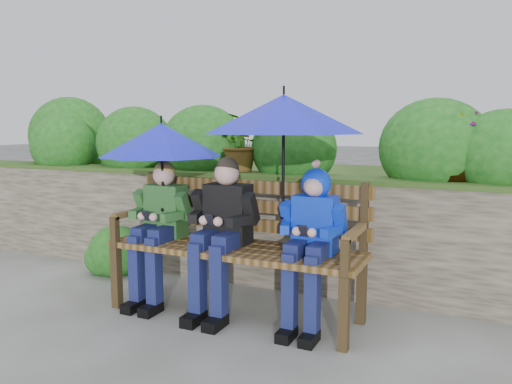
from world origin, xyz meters
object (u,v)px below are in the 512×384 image
at_px(boy_middle, 222,226).
at_px(umbrella_left, 162,140).
at_px(park_bench, 239,237).
at_px(boy_left, 159,223).
at_px(boy_right, 311,232).
at_px(umbrella_right, 284,114).

xyz_separation_m(boy_middle, umbrella_left, (-0.56, 0.03, 0.66)).
bearing_deg(umbrella_left, park_bench, 6.52).
xyz_separation_m(boy_left, boy_middle, (0.59, -0.01, 0.02)).
height_order(boy_left, boy_middle, boy_middle).
bearing_deg(park_bench, boy_right, -7.58).
bearing_deg(boy_middle, boy_right, 1.53).
bearing_deg(umbrella_left, boy_right, -0.34).
bearing_deg(umbrella_left, umbrella_right, 0.67).
bearing_deg(park_bench, boy_middle, -133.86).
distance_m(park_bench, umbrella_left, 1.00).
distance_m(park_bench, boy_right, 0.64).
bearing_deg(park_bench, umbrella_right, -9.06).
xyz_separation_m(boy_right, umbrella_right, (-0.23, 0.02, 0.84)).
bearing_deg(boy_left, boy_middle, -0.51).
distance_m(boy_left, umbrella_right, 1.39).
distance_m(umbrella_left, umbrella_right, 1.07).
relative_size(park_bench, boy_middle, 1.63).
bearing_deg(boy_right, umbrella_left, 179.66).
distance_m(boy_right, umbrella_right, 0.87).
xyz_separation_m(boy_left, boy_right, (1.31, 0.01, 0.04)).
distance_m(boy_left, umbrella_left, 0.68).
bearing_deg(boy_left, umbrella_right, 1.79).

